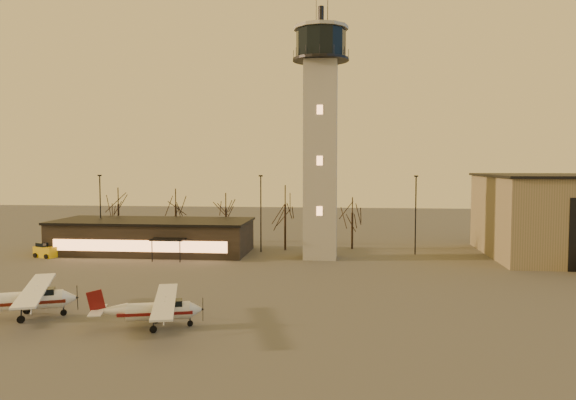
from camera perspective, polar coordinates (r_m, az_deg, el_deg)
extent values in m
plane|color=#474441|center=(40.49, 1.20, -12.99)|extent=(220.00, 220.00, 0.00)
cube|color=#A09D98|center=(68.73, 3.31, 4.01)|extent=(4.00, 4.00, 24.00)
cylinder|color=black|center=(69.86, 3.35, 14.03)|extent=(6.80, 6.80, 0.30)
cylinder|color=black|center=(70.21, 3.36, 15.51)|extent=(6.00, 6.00, 3.40)
cylinder|color=#A09D98|center=(70.63, 3.37, 17.02)|extent=(6.60, 6.60, 0.40)
cylinder|color=black|center=(70.96, 3.37, 18.12)|extent=(0.70, 0.70, 2.40)
cube|color=black|center=(75.64, -13.57, -3.71)|extent=(25.00, 10.00, 4.00)
cube|color=black|center=(75.39, -13.59, -2.09)|extent=(25.40, 10.40, 0.30)
cube|color=#FEA159|center=(71.03, -14.92, -4.54)|extent=(22.00, 0.08, 1.40)
cube|color=black|center=(68.64, -12.10, -3.93)|extent=(4.00, 2.00, 0.20)
cylinder|color=black|center=(80.16, -18.52, -1.23)|extent=(0.16, 0.16, 10.00)
cube|color=black|center=(79.91, -18.59, 2.38)|extent=(0.50, 0.25, 0.18)
cylinder|color=black|center=(73.81, -2.78, -1.45)|extent=(0.16, 0.16, 10.00)
cube|color=black|center=(73.53, -2.79, 2.47)|extent=(0.50, 0.25, 0.18)
cylinder|color=black|center=(73.48, 12.84, -1.56)|extent=(0.16, 0.16, 10.00)
cube|color=black|center=(73.20, 12.89, 2.38)|extent=(0.50, 0.25, 0.18)
cylinder|color=black|center=(85.83, -16.83, -2.31)|extent=(0.28, 0.28, 5.74)
cylinder|color=black|center=(81.02, -6.32, -2.70)|extent=(0.28, 0.28, 5.25)
cylinder|color=black|center=(75.59, -0.29, -2.79)|extent=(0.28, 0.28, 6.16)
cylinder|color=black|center=(77.20, 6.54, -3.12)|extent=(0.28, 0.28, 4.97)
cylinder|color=black|center=(84.97, -11.32, -2.33)|extent=(0.28, 0.28, 5.60)
cylinder|color=silver|center=(41.52, -13.03, -10.94)|extent=(4.59, 2.39, 1.25)
cone|color=silver|center=(41.44, -9.39, -10.92)|extent=(1.15, 1.38, 1.19)
cone|color=silver|center=(41.81, -17.58, -10.71)|extent=(2.50, 1.64, 1.06)
cube|color=black|center=(41.36, -11.69, -10.36)|extent=(1.66, 1.36, 0.67)
cube|color=#5A0C0D|center=(41.54, -13.30, -11.00)|extent=(5.34, 2.63, 0.21)
cube|color=silver|center=(41.31, -12.37, -9.94)|extent=(4.23, 10.55, 0.13)
cube|color=silver|center=(41.91, -18.77, -10.57)|extent=(1.68, 3.28, 0.08)
cube|color=#5A0C0D|center=(41.77, -18.92, -9.67)|extent=(1.30, 0.43, 1.63)
cylinder|color=white|center=(47.12, -24.89, -9.26)|extent=(5.08, 3.18, 1.39)
cone|color=white|center=(46.79, -21.34, -9.26)|extent=(1.40, 1.60, 1.33)
cube|color=black|center=(46.87, -23.60, -8.69)|extent=(1.92, 1.66, 0.75)
cube|color=#52130B|center=(47.16, -25.15, -9.32)|extent=(5.89, 3.55, 0.24)
cube|color=white|center=(46.87, -24.27, -8.26)|extent=(6.01, 11.50, 0.15)
cube|color=#C09F0B|center=(76.25, -23.37, -4.86)|extent=(3.23, 2.44, 1.34)
cube|color=black|center=(76.44, -23.57, -4.27)|extent=(1.73, 1.73, 0.77)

